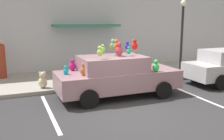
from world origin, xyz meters
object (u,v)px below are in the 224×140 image
(teddy_bear_on_sidewalk, at_px, (43,80))
(street_lamp_post, at_px, (182,30))
(pedestrian_near_shopfront, at_px, (2,61))
(plush_covered_car, at_px, (117,75))

(teddy_bear_on_sidewalk, bearing_deg, street_lamp_post, 0.19)
(teddy_bear_on_sidewalk, xyz_separation_m, pedestrian_near_shopfront, (-1.51, 2.54, 0.52))
(street_lamp_post, relative_size, pedestrian_near_shopfront, 2.01)
(street_lamp_post, height_order, pedestrian_near_shopfront, street_lamp_post)
(teddy_bear_on_sidewalk, distance_m, pedestrian_near_shopfront, 3.00)
(plush_covered_car, xyz_separation_m, teddy_bear_on_sidewalk, (-2.52, 1.69, -0.35))
(teddy_bear_on_sidewalk, bearing_deg, pedestrian_near_shopfront, 120.73)
(teddy_bear_on_sidewalk, height_order, street_lamp_post, street_lamp_post)
(teddy_bear_on_sidewalk, height_order, pedestrian_near_shopfront, pedestrian_near_shopfront)
(plush_covered_car, bearing_deg, street_lamp_post, 22.28)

